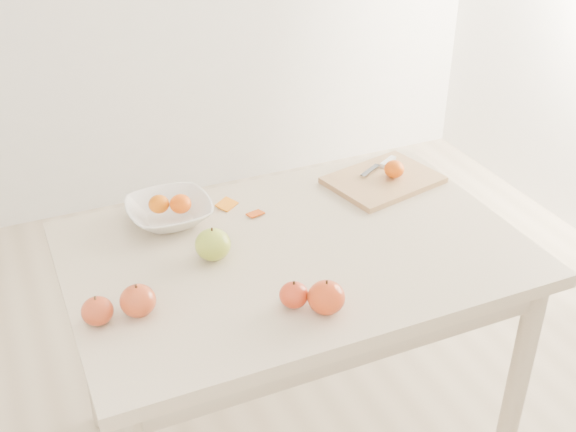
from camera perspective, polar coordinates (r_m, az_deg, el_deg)
name	(u,v)px	position (r m, az deg, el deg)	size (l,w,h in m)	color
table	(295,278)	(1.98, 0.59, -4.88)	(1.20, 0.80, 0.75)	beige
cutting_board	(383,180)	(2.25, 7.53, 2.83)	(0.32, 0.24, 0.02)	tan
board_tangerine	(394,169)	(2.24, 8.38, 3.68)	(0.06, 0.06, 0.05)	#E04807
fruit_bowl	(169,212)	(2.05, -9.35, 0.31)	(0.24, 0.24, 0.06)	white
bowl_tangerine_near	(159,204)	(2.04, -10.17, 0.94)	(0.06, 0.06, 0.05)	#E95F08
bowl_tangerine_far	(181,204)	(2.03, -8.49, 0.96)	(0.06, 0.06, 0.05)	#E95608
orange_peel_a	(227,206)	(2.11, -4.86, 0.82)	(0.06, 0.04, 0.00)	orange
orange_peel_b	(255,214)	(2.06, -2.60, 0.13)	(0.04, 0.04, 0.00)	#D04A0E
paring_knife	(385,163)	(2.31, 7.67, 4.16)	(0.16, 0.08, 0.01)	white
apple_green	(213,244)	(1.87, -5.96, -2.25)	(0.09, 0.09, 0.08)	#7DA11C
apple_red_d	(97,311)	(1.70, -14.83, -7.27)	(0.07, 0.07, 0.07)	maroon
apple_red_b	(138,301)	(1.71, -11.78, -6.56)	(0.08, 0.08, 0.08)	maroon
apple_red_e	(294,295)	(1.70, 0.46, -6.25)	(0.07, 0.07, 0.06)	#920904
apple_red_c	(326,297)	(1.68, 3.04, -6.44)	(0.09, 0.09, 0.08)	#A70B12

